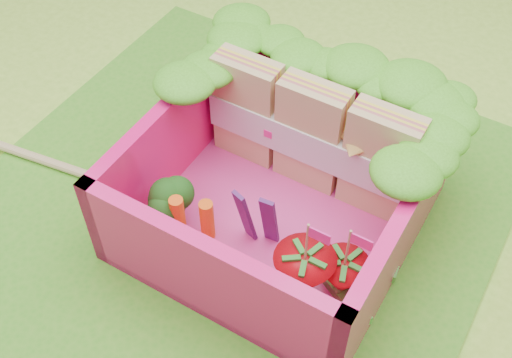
{
  "coord_description": "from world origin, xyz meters",
  "views": [
    {
      "loc": [
        1.18,
        -1.77,
        2.64
      ],
      "look_at": [
        0.13,
        0.0,
        0.28
      ],
      "focal_mm": 45.0,
      "sensor_mm": 36.0,
      "label": 1
    }
  ],
  "objects_px": {
    "strawberry_left": "(303,275)",
    "chopsticks": "(32,156)",
    "strawberry_right": "(342,277)",
    "sandwich_stack": "(312,135)",
    "broccoli": "(168,202)",
    "bento_box": "(279,186)"
  },
  "relations": [
    {
      "from": "sandwich_stack",
      "to": "chopsticks",
      "type": "height_order",
      "value": "sandwich_stack"
    },
    {
      "from": "strawberry_right",
      "to": "chopsticks",
      "type": "height_order",
      "value": "strawberry_right"
    },
    {
      "from": "chopsticks",
      "to": "broccoli",
      "type": "bearing_deg",
      "value": -0.05
    },
    {
      "from": "bento_box",
      "to": "sandwich_stack",
      "type": "distance_m",
      "value": 0.33
    },
    {
      "from": "strawberry_left",
      "to": "strawberry_right",
      "type": "distance_m",
      "value": 0.18
    },
    {
      "from": "broccoli",
      "to": "bento_box",
      "type": "bearing_deg",
      "value": 36.49
    },
    {
      "from": "sandwich_stack",
      "to": "broccoli",
      "type": "distance_m",
      "value": 0.79
    },
    {
      "from": "broccoli",
      "to": "strawberry_right",
      "type": "height_order",
      "value": "strawberry_right"
    },
    {
      "from": "sandwich_stack",
      "to": "strawberry_right",
      "type": "xyz_separation_m",
      "value": [
        0.46,
        -0.56,
        -0.18
      ]
    },
    {
      "from": "bento_box",
      "to": "broccoli",
      "type": "distance_m",
      "value": 0.54
    },
    {
      "from": "sandwich_stack",
      "to": "broccoli",
      "type": "bearing_deg",
      "value": -124.44
    },
    {
      "from": "sandwich_stack",
      "to": "strawberry_left",
      "type": "distance_m",
      "value": 0.74
    },
    {
      "from": "strawberry_left",
      "to": "chopsticks",
      "type": "xyz_separation_m",
      "value": [
        -1.7,
        0.02,
        -0.17
      ]
    },
    {
      "from": "sandwich_stack",
      "to": "strawberry_right",
      "type": "height_order",
      "value": "sandwich_stack"
    },
    {
      "from": "chopsticks",
      "to": "bento_box",
      "type": "bearing_deg",
      "value": 13.0
    },
    {
      "from": "bento_box",
      "to": "strawberry_left",
      "type": "bearing_deg",
      "value": -47.12
    },
    {
      "from": "sandwich_stack",
      "to": "chopsticks",
      "type": "bearing_deg",
      "value": -155.32
    },
    {
      "from": "chopsticks",
      "to": "sandwich_stack",
      "type": "bearing_deg",
      "value": 24.68
    },
    {
      "from": "broccoli",
      "to": "chopsticks",
      "type": "xyz_separation_m",
      "value": [
        -0.95,
        0.0,
        -0.2
      ]
    },
    {
      "from": "sandwich_stack",
      "to": "chopsticks",
      "type": "relative_size",
      "value": 0.49
    },
    {
      "from": "broccoli",
      "to": "strawberry_left",
      "type": "bearing_deg",
      "value": -1.46
    },
    {
      "from": "bento_box",
      "to": "chopsticks",
      "type": "height_order",
      "value": "bento_box"
    }
  ]
}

